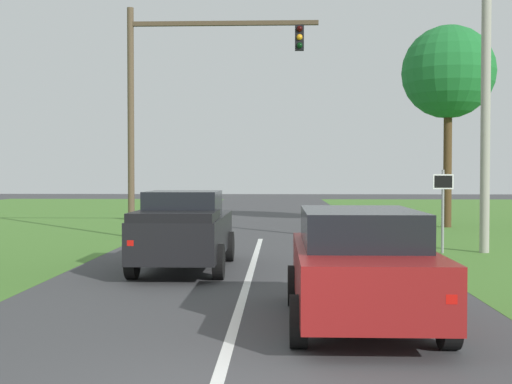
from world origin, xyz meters
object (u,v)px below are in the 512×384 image
object	(u,v)px
utility_pole_right	(486,81)
traffic_light	(176,88)
keep_moving_sign	(443,200)
pickup_truck_lead	(184,229)
oak_tree_right	(448,73)
red_suv_near	(360,263)

from	to	relation	value
utility_pole_right	traffic_light	bearing A→B (deg)	156.04
keep_moving_sign	pickup_truck_lead	bearing A→B (deg)	-152.75
traffic_light	utility_pole_right	bearing A→B (deg)	-23.96
traffic_light	oak_tree_right	world-z (taller)	oak_tree_right
utility_pole_right	keep_moving_sign	bearing A→B (deg)	-170.73
pickup_truck_lead	utility_pole_right	xyz separation A→B (m)	(8.44, 3.89, 4.10)
pickup_truck_lead	utility_pole_right	world-z (taller)	utility_pole_right
traffic_light	keep_moving_sign	xyz separation A→B (m)	(8.64, -4.62, -3.91)
utility_pole_right	red_suv_near	bearing A→B (deg)	-116.69
traffic_light	utility_pole_right	size ratio (longest dim) A/B	0.83
traffic_light	utility_pole_right	xyz separation A→B (m)	(9.92, -4.41, -0.40)
keep_moving_sign	utility_pole_right	bearing A→B (deg)	9.27
red_suv_near	oak_tree_right	xyz separation A→B (m)	(6.07, 19.11, 5.81)
red_suv_near	utility_pole_right	bearing A→B (deg)	63.31
oak_tree_right	keep_moving_sign	bearing A→B (deg)	-104.59
pickup_truck_lead	oak_tree_right	bearing A→B (deg)	54.16
oak_tree_right	utility_pole_right	distance (m)	9.74
keep_moving_sign	oak_tree_right	xyz separation A→B (m)	(2.53, 9.72, 5.18)
oak_tree_right	utility_pole_right	xyz separation A→B (m)	(-1.25, -9.51, -1.66)
traffic_light	oak_tree_right	xyz separation A→B (m)	(11.17, 5.10, 1.26)
oak_tree_right	utility_pole_right	bearing A→B (deg)	-97.47
oak_tree_right	utility_pole_right	size ratio (longest dim) A/B	0.87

